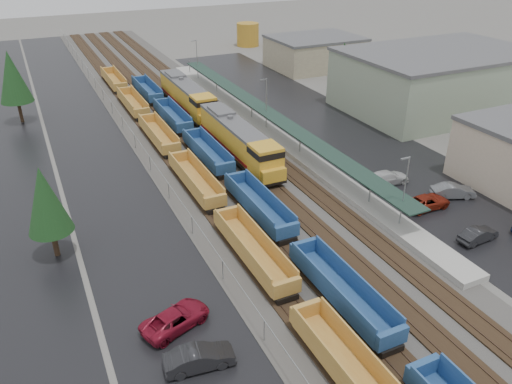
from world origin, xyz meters
TOP-DOWN VIEW (x-y plane):
  - ballast_strip at (0.00, 60.00)m, footprint 20.00×160.00m
  - trackbed at (-0.00, 60.00)m, footprint 14.60×160.00m
  - west_parking_lot at (-15.00, 60.00)m, footprint 10.00×160.00m
  - west_road at (-25.00, 60.00)m, footprint 9.00×160.00m
  - east_commuter_lot at (19.00, 50.00)m, footprint 16.00×100.00m
  - station_platform at (9.50, 50.01)m, footprint 3.00×80.00m
  - chainlink_fence at (-9.50, 58.44)m, footprint 0.08×160.04m
  - industrial_buildings at (37.76, 45.85)m, footprint 32.52×75.30m
  - tree_west_near at (-22.00, 30.00)m, footprint 3.96×3.96m
  - tree_west_far at (-23.00, 70.00)m, footprint 4.84×4.84m
  - tree_east at (28.00, 58.00)m, footprint 4.40×4.40m
  - locomotive_lead at (2.00, 42.64)m, footprint 3.27×21.52m
  - locomotive_trail at (2.00, 63.64)m, footprint 3.27×21.52m
  - well_string_yellow at (-6.00, 37.05)m, footprint 2.56×107.23m
  - well_string_blue at (-2.00, 28.55)m, footprint 2.61×105.11m
  - storage_tank at (32.29, 106.43)m, footprint 5.61×5.61m
  - parked_car_west_b at (-14.57, 11.76)m, footprint 2.29×5.08m
  - parked_car_west_c at (-14.86, 16.25)m, footprint 4.23×6.02m
  - parked_car_east_a at (14.95, 15.05)m, footprint 1.80×4.41m
  - parked_car_east_b at (15.04, 22.17)m, footprint 2.51×5.32m
  - parked_car_east_c at (14.79, 28.61)m, footprint 2.45×5.60m
  - parked_car_east_e at (19.34, 22.76)m, footprint 3.40×5.10m

SIDE VIEW (x-z plane):
  - west_parking_lot at x=-15.00m, z-range 0.00..0.02m
  - west_road at x=-25.00m, z-range 0.00..0.02m
  - east_commuter_lot at x=19.00m, z-range 0.00..0.02m
  - ballast_strip at x=0.00m, z-range 0.00..0.08m
  - trackbed at x=0.00m, z-range 0.05..0.27m
  - parked_car_east_a at x=14.95m, z-range 0.00..1.42m
  - station_platform at x=9.50m, z-range -3.27..4.73m
  - parked_car_east_b at x=15.04m, z-range 0.00..1.47m
  - parked_car_west_c at x=-14.86m, z-range 0.00..1.53m
  - parked_car_east_e at x=19.34m, z-range 0.00..1.59m
  - parked_car_east_c at x=14.79m, z-range 0.00..1.60m
  - parked_car_west_b at x=-14.57m, z-range 0.00..1.62m
  - well_string_yellow at x=-6.00m, z-range 0.01..2.27m
  - well_string_blue at x=-2.00m, z-range 0.00..2.31m
  - chainlink_fence at x=-9.50m, z-range 0.60..2.62m
  - locomotive_lead at x=2.00m, z-range 0.14..5.01m
  - locomotive_trail at x=2.00m, z-range 0.14..5.01m
  - storage_tank at x=32.29m, z-range 0.00..5.61m
  - industrial_buildings at x=37.76m, z-range -0.50..9.00m
  - tree_west_near at x=-22.00m, z-range 1.32..10.32m
  - tree_east at x=28.00m, z-range 1.47..11.47m
  - tree_west_far at x=-23.00m, z-range 1.62..12.62m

